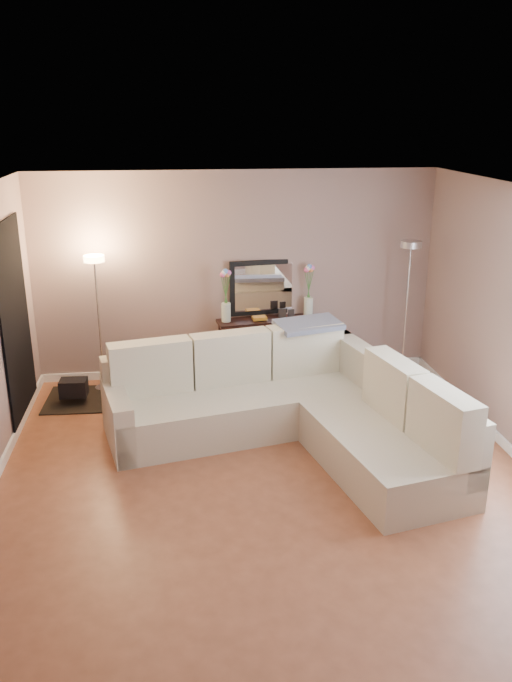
{
  "coord_description": "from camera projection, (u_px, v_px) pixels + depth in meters",
  "views": [
    {
      "loc": [
        -0.79,
        -5.35,
        3.22
      ],
      "look_at": [
        0.0,
        0.8,
        1.1
      ],
      "focal_mm": 35.0,
      "sensor_mm": 36.0,
      "label": 1
    }
  ],
  "objects": [
    {
      "name": "floor",
      "position": [
        267.0,
        481.0,
        6.16
      ],
      "size": [
        5.0,
        5.5,
        0.01
      ],
      "primitive_type": "cube",
      "color": "#9A5738",
      "rests_on": "ground"
    },
    {
      "name": "ceiling",
      "position": [
        269.0,
        195.0,
        5.32
      ],
      "size": [
        5.0,
        5.5,
        0.01
      ],
      "primitive_type": "cube",
      "color": "white",
      "rests_on": "ground"
    },
    {
      "name": "wall_back",
      "position": [
        236.0,
        276.0,
        8.33
      ],
      "size": [
        5.0,
        0.02,
        2.6
      ],
      "primitive_type": "cube",
      "color": "gray",
      "rests_on": "ground"
    },
    {
      "name": "wall_front",
      "position": [
        351.0,
        542.0,
        3.15
      ],
      "size": [
        5.0,
        0.02,
        2.6
      ],
      "primitive_type": "cube",
      "color": "gray",
      "rests_on": "ground"
    },
    {
      "name": "baseboard_back",
      "position": [
        237.0,
        369.0,
        8.71
      ],
      "size": [
        5.0,
        0.03,
        0.1
      ],
      "primitive_type": "cube",
      "color": "white",
      "rests_on": "ground"
    },
    {
      "name": "doorway",
      "position": [
        16.0,
        324.0,
        7.1
      ],
      "size": [
        0.02,
        1.2,
        2.2
      ],
      "primitive_type": "cube",
      "color": "black",
      "rests_on": "ground"
    },
    {
      "name": "sectional_sofa",
      "position": [
        290.0,
        406.0,
        6.83
      ],
      "size": [
        3.38,
        2.88,
        1.01
      ],
      "color": "beige",
      "rests_on": "floor"
    },
    {
      "name": "throw_blanket",
      "position": [
        309.0,
        324.0,
        7.43
      ],
      "size": [
        0.81,
        0.59,
        0.1
      ],
      "primitive_type": "cube",
      "rotation": [
        0.1,
        0.0,
        0.27
      ],
      "color": "slate",
      "rests_on": "sectional_sofa"
    },
    {
      "name": "console_table",
      "position": [
        261.0,
        345.0,
        8.45
      ],
      "size": [
        1.3,
        0.5,
        0.78
      ],
      "color": "black",
      "rests_on": "floor"
    },
    {
      "name": "leaning_mirror",
      "position": [
        265.0,
        287.0,
        8.39
      ],
      "size": [
        0.89,
        0.15,
        0.7
      ],
      "color": "black",
      "rests_on": "console_table"
    },
    {
      "name": "table_decor",
      "position": [
        268.0,
        317.0,
        8.31
      ],
      "size": [
        0.54,
        0.14,
        0.13
      ],
      "color": "orange",
      "rests_on": "console_table"
    },
    {
      "name": "flower_vase_left",
      "position": [
        226.0,
        299.0,
        8.14
      ],
      "size": [
        0.15,
        0.13,
        0.67
      ],
      "color": "silver",
      "rests_on": "console_table"
    },
    {
      "name": "flower_vase_right",
      "position": [
        309.0,
        294.0,
        8.39
      ],
      "size": [
        0.15,
        0.13,
        0.67
      ],
      "color": "silver",
      "rests_on": "console_table"
    },
    {
      "name": "floor_lamp_lit",
      "position": [
        97.0,
        296.0,
        7.84
      ],
      "size": [
        0.25,
        0.25,
        1.67
      ],
      "color": "silver",
      "rests_on": "floor"
    },
    {
      "name": "floor_lamp_unlit",
      "position": [
        408.0,
        284.0,
        8.09
      ],
      "size": [
        0.32,
        0.32,
        1.79
      ],
      "color": "silver",
      "rests_on": "floor"
    },
    {
      "name": "charcoal_rug",
      "position": [
        93.0,
        399.0,
        7.91
      ],
      "size": [
        1.13,
        0.86,
        0.01
      ],
      "primitive_type": "cube",
      "rotation": [
        0.0,
        0.0,
        -0.04
      ],
      "color": "black",
      "rests_on": "floor"
    },
    {
      "name": "black_bag",
      "position": [
        74.0,
        388.0,
        7.75
      ],
      "size": [
        0.32,
        0.23,
        0.2
      ],
      "primitive_type": "cube",
      "rotation": [
        0.0,
        0.0,
        -0.04
      ],
      "color": "black",
      "rests_on": "charcoal_rug"
    }
  ]
}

